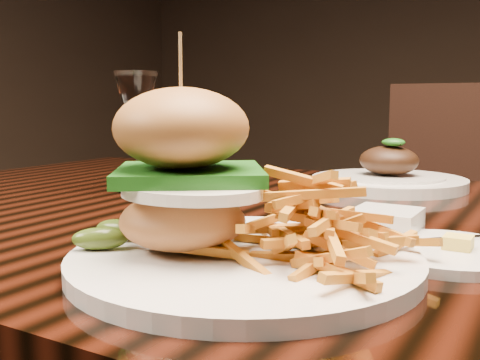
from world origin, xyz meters
The scene contains 8 objects.
dining_table centered at (0.00, 0.00, 0.67)m, with size 1.60×0.90×0.75m.
burger_plate centered at (0.01, -0.26, 0.80)m, with size 0.32×0.32×0.21m.
side_saucer centered at (0.17, -0.13, 0.76)m, with size 0.16×0.16×0.02m.
ramekin centered at (0.10, -0.08, 0.77)m, with size 0.07×0.07×0.03m, color silver.
wine_glass centered at (-0.35, 0.03, 0.90)m, with size 0.07×0.07×0.20m.
water_tumbler centered at (-0.34, 0.09, 0.79)m, with size 0.06×0.06×0.09m, color white.
far_dish centered at (0.00, 0.29, 0.77)m, with size 0.26×0.26×0.09m.
chair_far centered at (0.03, 0.89, 0.54)m, with size 0.46×0.47×0.95m.
Camera 1 is at (0.26, -0.68, 0.90)m, focal length 42.00 mm.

